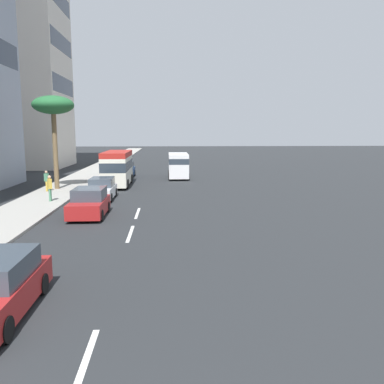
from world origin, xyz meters
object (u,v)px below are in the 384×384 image
car_second (125,170)px  car_sixth (102,189)px  minibus_third (117,167)px  palm_tree (53,107)px  van_fourth (178,164)px  car_lead (89,203)px  pedestrian_near_lamp (50,187)px  pedestrian_mid_block (47,180)px

car_second → car_sixth: 14.57m
car_second → minibus_third: minibus_third is taller
car_sixth → palm_tree: bearing=-136.6°
van_fourth → car_lead: bearing=163.2°
minibus_third → van_fourth: (5.72, -5.67, -0.23)m
minibus_third → van_fourth: 8.06m
car_lead → car_sixth: car_lead is taller
minibus_third → car_sixth: (-7.25, 0.28, -0.97)m
pedestrian_near_lamp → palm_tree: palm_tree is taller
pedestrian_mid_block → palm_tree: size_ratio=0.22×
van_fourth → palm_tree: (-8.26, 10.41, 5.36)m
car_second → minibus_third: bearing=0.2°
pedestrian_near_lamp → car_lead: bearing=4.0°
pedestrian_mid_block → palm_tree: bearing=-81.7°
minibus_third → palm_tree: bearing=-61.8°
car_second → car_sixth: car_second is taller
van_fourth → car_sixth: (-12.97, 5.95, -0.74)m
minibus_third → pedestrian_mid_block: size_ratio=4.08×
car_second → pedestrian_near_lamp: 16.42m
pedestrian_near_lamp → pedestrian_mid_block: bearing=164.9°
pedestrian_near_lamp → pedestrian_mid_block: 4.98m
minibus_third → car_sixth: minibus_third is taller
car_sixth → pedestrian_near_lamp: 3.62m
minibus_third → car_sixth: size_ratio=1.63×
car_second → van_fourth: van_fourth is taller
car_lead → car_sixth: size_ratio=0.99×
car_lead → pedestrian_near_lamp: bearing=-142.4°
van_fourth → palm_tree: 14.33m
minibus_third → palm_tree: 7.43m
car_second → pedestrian_mid_block: (-11.31, 5.13, 0.28)m
pedestrian_mid_block → minibus_third: bearing=-118.0°
car_second → pedestrian_mid_block: 12.42m
car_second → minibus_third: size_ratio=0.64×
car_second → palm_tree: size_ratio=0.56×
car_lead → car_second: (20.57, -0.04, 0.01)m
car_second → van_fourth: 5.96m
car_sixth → pedestrian_mid_block: 5.87m
car_second → car_sixth: size_ratio=1.04×
car_second → van_fourth: size_ratio=0.80×
car_sixth → palm_tree: size_ratio=0.54×
van_fourth → car_second: bearing=74.3°
minibus_third → pedestrian_near_lamp: bearing=-22.3°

